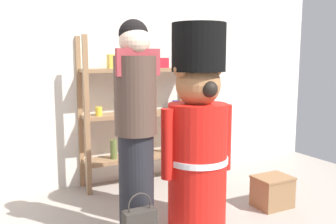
% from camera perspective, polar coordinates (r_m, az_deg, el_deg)
% --- Properties ---
extents(back_wall, '(6.40, 0.12, 2.60)m').
position_cam_1_polar(back_wall, '(4.17, -12.85, 6.45)').
color(back_wall, silver).
rests_on(back_wall, ground_plane).
extents(merchandise_shelf, '(1.32, 0.35, 1.66)m').
position_cam_1_polar(merchandise_shelf, '(4.17, -4.59, 0.13)').
color(merchandise_shelf, '#93704C').
rests_on(merchandise_shelf, ground_plane).
extents(teddy_bear_guard, '(0.68, 0.52, 1.71)m').
position_cam_1_polar(teddy_bear_guard, '(3.09, 4.66, -3.15)').
color(teddy_bear_guard, red).
rests_on(teddy_bear_guard, ground_plane).
extents(person_shopper, '(0.34, 0.32, 1.71)m').
position_cam_1_polar(person_shopper, '(2.81, -5.12, -2.12)').
color(person_shopper, black).
rests_on(person_shopper, ground_plane).
extents(display_crate, '(0.35, 0.28, 0.30)m').
position_cam_1_polar(display_crate, '(3.74, 15.97, -11.84)').
color(display_crate, olive).
rests_on(display_crate, ground_plane).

